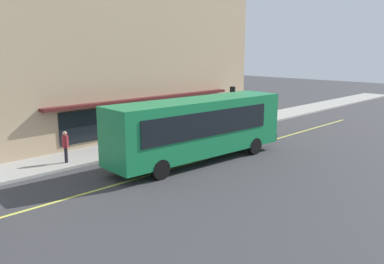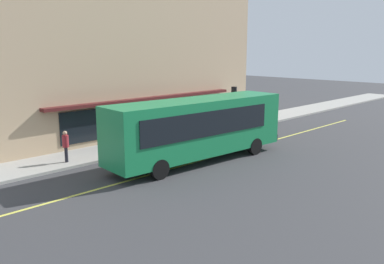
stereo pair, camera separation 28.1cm
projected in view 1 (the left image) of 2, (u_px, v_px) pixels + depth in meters
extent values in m
plane|color=#38383A|center=(206.00, 159.00, 22.85)|extent=(120.00, 120.00, 0.00)
cube|color=#9E9B93|center=(148.00, 143.00, 26.43)|extent=(80.00, 3.18, 0.15)
cube|color=#D8D14C|center=(206.00, 159.00, 22.85)|extent=(36.00, 0.16, 0.01)
cube|color=tan|center=(104.00, 38.00, 30.43)|extent=(22.22, 10.01, 13.95)
cube|color=#4C1919|center=(149.00, 99.00, 27.68)|extent=(15.55, 0.70, 0.20)
cube|color=black|center=(147.00, 117.00, 28.09)|extent=(13.33, 0.08, 2.00)
cube|color=#197F47|center=(198.00, 126.00, 22.02)|extent=(11.14, 3.20, 3.00)
cube|color=black|center=(261.00, 110.00, 25.50)|extent=(0.25, 2.10, 1.80)
cube|color=black|center=(179.00, 117.00, 22.67)|extent=(8.79, 0.62, 1.32)
cube|color=black|center=(211.00, 124.00, 20.82)|extent=(8.79, 0.62, 1.32)
cube|color=#0CF259|center=(262.00, 96.00, 25.36)|extent=(0.20, 1.90, 0.36)
cube|color=#2D2D33|center=(261.00, 134.00, 25.89)|extent=(0.31, 2.41, 0.40)
cylinder|color=black|center=(227.00, 140.00, 25.45)|extent=(1.02, 0.36, 1.00)
cylinder|color=black|center=(254.00, 146.00, 23.80)|extent=(1.02, 0.36, 1.00)
cylinder|color=black|center=(134.00, 160.00, 20.85)|extent=(1.02, 0.36, 1.00)
cylinder|color=black|center=(160.00, 169.00, 19.20)|extent=(1.02, 0.36, 1.00)
cylinder|color=#2D2D33|center=(234.00, 108.00, 30.70)|extent=(0.12, 0.12, 3.20)
cube|color=black|center=(232.00, 92.00, 30.60)|extent=(0.30, 0.30, 0.90)
sphere|color=red|center=(231.00, 89.00, 30.66)|extent=(0.18, 0.18, 0.18)
sphere|color=orange|center=(231.00, 92.00, 30.72)|extent=(0.18, 0.18, 0.18)
sphere|color=green|center=(231.00, 96.00, 30.77)|extent=(0.18, 0.18, 0.18)
cylinder|color=black|center=(66.00, 155.00, 21.54)|extent=(0.18, 0.18, 0.83)
cylinder|color=maroon|center=(65.00, 142.00, 21.39)|extent=(0.34, 0.34, 0.66)
sphere|color=tan|center=(65.00, 133.00, 21.30)|extent=(0.23, 0.23, 0.23)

